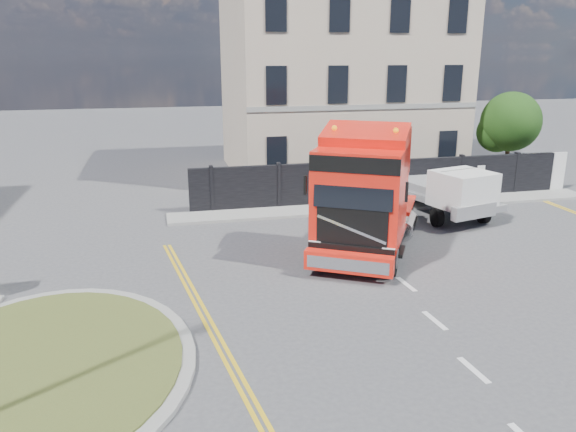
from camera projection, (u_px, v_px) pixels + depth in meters
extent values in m
plane|color=#424244|center=(309.00, 288.00, 16.83)|extent=(120.00, 120.00, 0.00)
cylinder|color=gray|center=(42.00, 367.00, 12.49)|extent=(6.80, 6.80, 0.12)
cylinder|color=#3A461C|center=(41.00, 364.00, 12.46)|extent=(6.20, 6.20, 0.05)
cube|color=black|center=(383.00, 181.00, 26.26)|extent=(18.00, 0.25, 2.00)
cube|color=silver|center=(542.00, 173.00, 28.11)|extent=(2.60, 0.12, 2.00)
cube|color=#B5A790|center=(336.00, 76.00, 32.01)|extent=(12.00, 10.00, 11.00)
cylinder|color=#382619|center=(507.00, 158.00, 30.86)|extent=(0.24, 0.24, 2.40)
sphere|color=black|center=(511.00, 122.00, 30.30)|extent=(3.20, 3.20, 3.20)
sphere|color=black|center=(497.00, 132.00, 30.73)|extent=(2.20, 2.20, 2.20)
cube|color=gray|center=(390.00, 205.00, 25.69)|extent=(20.00, 1.60, 0.12)
cube|color=black|center=(369.00, 222.00, 20.50)|extent=(5.83, 7.36, 0.50)
cube|color=red|center=(361.00, 194.00, 18.29)|extent=(3.82, 3.86, 3.09)
cube|color=red|center=(368.00, 149.00, 19.00)|extent=(2.88, 2.24, 1.54)
cube|color=black|center=(353.00, 190.00, 16.88)|extent=(2.13, 1.28, 1.16)
cube|color=red|center=(349.00, 263.00, 17.17)|extent=(2.58, 1.72, 0.61)
cylinder|color=black|center=(318.00, 251.00, 18.33)|extent=(0.88, 1.17, 1.15)
cylinder|color=gray|center=(318.00, 251.00, 18.33)|extent=(0.66, 0.74, 0.63)
cylinder|color=black|center=(391.00, 258.00, 17.65)|extent=(0.88, 1.17, 1.15)
cylinder|color=gray|center=(391.00, 258.00, 17.65)|extent=(0.66, 0.74, 0.63)
cylinder|color=black|center=(343.00, 218.00, 21.91)|extent=(0.88, 1.17, 1.15)
cylinder|color=gray|center=(343.00, 218.00, 21.91)|extent=(0.66, 0.74, 0.63)
cylinder|color=black|center=(404.00, 223.00, 21.24)|extent=(0.88, 1.17, 1.15)
cylinder|color=gray|center=(404.00, 223.00, 21.24)|extent=(0.66, 0.74, 0.63)
cylinder|color=black|center=(349.00, 209.00, 23.13)|extent=(0.88, 1.17, 1.15)
cylinder|color=gray|center=(349.00, 209.00, 23.13)|extent=(0.66, 0.74, 0.63)
cylinder|color=black|center=(408.00, 214.00, 22.46)|extent=(0.88, 1.17, 1.15)
cylinder|color=gray|center=(408.00, 214.00, 22.46)|extent=(0.66, 0.74, 0.63)
cube|color=slate|center=(442.00, 197.00, 24.37)|extent=(3.38, 5.66, 0.28)
cube|color=silver|center=(463.00, 189.00, 22.62)|extent=(2.54, 2.46, 1.43)
cylinder|color=black|center=(437.00, 217.00, 22.70)|extent=(0.28, 0.77, 0.77)
cylinder|color=black|center=(483.00, 214.00, 23.16)|extent=(0.28, 0.77, 0.77)
cylinder|color=black|center=(403.00, 197.00, 25.80)|extent=(0.28, 0.77, 0.77)
cylinder|color=black|center=(444.00, 195.00, 26.25)|extent=(0.28, 0.77, 0.77)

